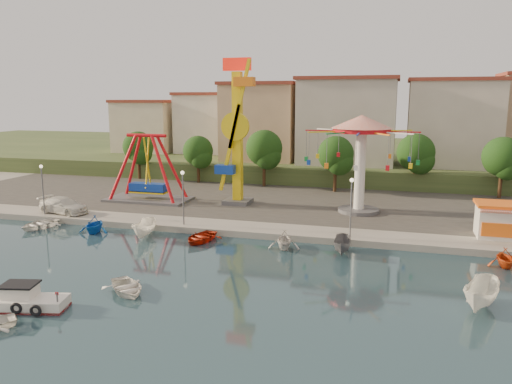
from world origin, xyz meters
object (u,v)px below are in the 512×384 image
(pirate_ship_ride, at_px, (148,169))
(kamikaze_tower, at_px, (238,135))
(rowboat_a, at_px, (127,287))
(skiff, at_px, (482,295))
(van, at_px, (64,205))
(wave_swinger, at_px, (361,142))
(cabin_motorboat, at_px, (26,302))

(pirate_ship_ride, bearing_deg, kamikaze_tower, 4.90)
(rowboat_a, bearing_deg, skiff, -37.80)
(kamikaze_tower, bearing_deg, van, -150.33)
(kamikaze_tower, xyz_separation_m, wave_swinger, (13.75, -0.40, -0.40))
(wave_swinger, height_order, van, wave_swinger)
(kamikaze_tower, distance_m, cabin_motorboat, 31.39)
(cabin_motorboat, bearing_deg, rowboat_a, 26.99)
(rowboat_a, xyz_separation_m, skiff, (22.24, 3.70, 0.50))
(kamikaze_tower, distance_m, skiff, 32.96)
(skiff, height_order, van, van)
(kamikaze_tower, xyz_separation_m, rowboat_a, (0.65, -26.13, -8.20))
(cabin_motorboat, relative_size, rowboat_a, 1.33)
(wave_swinger, bearing_deg, van, -163.40)
(van, bearing_deg, cabin_motorboat, -138.03)
(pirate_ship_ride, height_order, kamikaze_tower, kamikaze_tower)
(pirate_ship_ride, relative_size, kamikaze_tower, 0.61)
(skiff, bearing_deg, van, -177.92)
(pirate_ship_ride, xyz_separation_m, skiff, (33.88, -21.48, -3.50))
(rowboat_a, bearing_deg, wave_swinger, 15.76)
(cabin_motorboat, bearing_deg, kamikaze_tower, 69.24)
(pirate_ship_ride, height_order, van, pirate_ship_ride)
(wave_swinger, relative_size, van, 2.01)
(rowboat_a, xyz_separation_m, van, (-17.22, 16.69, 1.04))
(kamikaze_tower, relative_size, skiff, 3.56)
(wave_swinger, distance_m, cabin_motorboat, 35.42)
(kamikaze_tower, bearing_deg, cabin_motorboat, -97.59)
(wave_swinger, relative_size, cabin_motorboat, 2.31)
(wave_swinger, bearing_deg, skiff, -67.48)
(pirate_ship_ride, bearing_deg, cabin_motorboat, -76.49)
(pirate_ship_ride, xyz_separation_m, rowboat_a, (11.64, -25.18, -4.00))
(kamikaze_tower, bearing_deg, skiff, -44.42)
(pirate_ship_ride, relative_size, van, 1.74)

